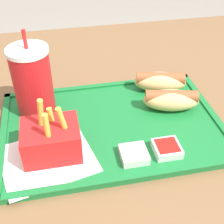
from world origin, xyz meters
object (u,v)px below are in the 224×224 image
(fries_carton, at_px, (51,140))
(hot_dog_near, at_px, (171,99))
(sauce_cup_mayo, at_px, (134,154))
(soda_cup, at_px, (33,81))
(sauce_cup_ketchup, at_px, (167,148))
(hot_dog_far, at_px, (160,81))

(fries_carton, bearing_deg, hot_dog_near, 18.24)
(hot_dog_near, xyz_separation_m, sauce_cup_mayo, (-0.11, -0.12, -0.01))
(soda_cup, distance_m, sauce_cup_ketchup, 0.28)
(fries_carton, distance_m, sauce_cup_ketchup, 0.20)
(hot_dog_far, height_order, sauce_cup_ketchup, hot_dog_far)
(hot_dog_far, xyz_separation_m, sauce_cup_ketchup, (-0.05, -0.19, -0.01))
(sauce_cup_mayo, bearing_deg, sauce_cup_ketchup, 2.07)
(hot_dog_far, xyz_separation_m, hot_dog_near, (-0.00, -0.07, -0.00))
(hot_dog_near, distance_m, sauce_cup_mayo, 0.16)
(soda_cup, bearing_deg, sauce_cup_mayo, -46.80)
(sauce_cup_mayo, height_order, sauce_cup_ketchup, same)
(fries_carton, relative_size, sauce_cup_ketchup, 2.39)
(sauce_cup_mayo, relative_size, sauce_cup_ketchup, 1.00)
(hot_dog_near, height_order, fries_carton, fries_carton)
(soda_cup, distance_m, hot_dog_near, 0.27)
(hot_dog_near, bearing_deg, soda_cup, 169.39)
(sauce_cup_ketchup, bearing_deg, fries_carton, 169.11)
(fries_carton, height_order, sauce_cup_ketchup, fries_carton)
(soda_cup, bearing_deg, sauce_cup_ketchup, -37.39)
(sauce_cup_mayo, xyz_separation_m, sauce_cup_ketchup, (0.06, 0.00, 0.00))
(hot_dog_near, relative_size, sauce_cup_mayo, 2.66)
(sauce_cup_ketchup, bearing_deg, sauce_cup_mayo, -177.93)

